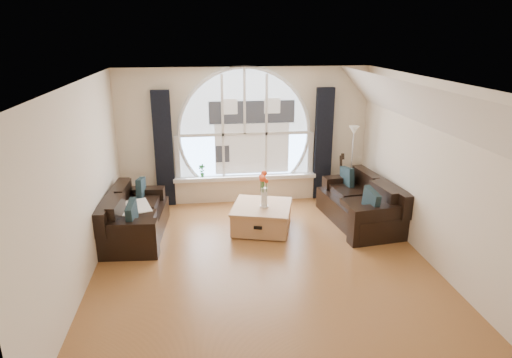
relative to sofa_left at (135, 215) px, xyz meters
name	(u,v)px	position (x,y,z in m)	size (l,w,h in m)	color
ground	(263,263)	(2.02, -1.20, -0.40)	(5.00, 5.50, 0.01)	brown
ceiling	(265,82)	(2.02, -1.20, 2.30)	(5.00, 5.50, 0.01)	silver
wall_back	(244,136)	(2.02, 1.55, 0.95)	(5.00, 0.01, 2.70)	beige
wall_front	(311,283)	(2.02, -3.95, 0.95)	(5.00, 0.01, 2.70)	beige
wall_left	(81,186)	(-0.48, -1.20, 0.95)	(0.01, 5.50, 2.70)	beige
wall_right	(430,172)	(4.52, -1.20, 0.95)	(0.01, 5.50, 2.70)	beige
attic_slope	(419,105)	(4.22, -1.20, 1.95)	(0.92, 5.50, 0.72)	silver
arched_window	(245,123)	(2.02, 1.52, 1.23)	(2.60, 0.06, 2.15)	silver
window_sill	(245,177)	(2.02, 1.45, 0.11)	(2.90, 0.22, 0.08)	white
window_frame	(245,123)	(2.02, 1.49, 1.23)	(2.76, 0.08, 2.15)	white
neighbor_house	(252,129)	(2.17, 1.50, 1.10)	(1.70, 0.02, 1.50)	silver
curtain_left	(164,149)	(0.42, 1.43, 0.75)	(0.35, 0.12, 2.30)	black
curtain_right	(323,144)	(3.62, 1.43, 0.75)	(0.35, 0.12, 2.30)	black
sofa_left	(135,215)	(0.00, 0.00, 0.00)	(0.88, 1.76, 0.78)	black
sofa_right	(360,202)	(3.97, 0.08, 0.00)	(0.93, 1.85, 0.82)	black
coffee_chest	(262,216)	(2.17, 0.02, -0.16)	(0.99, 0.99, 0.49)	#AE7B51
throw_blanket	(133,209)	(-0.03, -0.01, 0.10)	(0.55, 0.55, 0.10)	silver
vase_flowers	(264,186)	(2.20, -0.05, 0.44)	(0.24, 0.24, 0.70)	white
floor_lamp	(351,166)	(4.11, 1.03, 0.40)	(0.24, 0.24, 1.60)	#B2B2B2
guitar	(340,177)	(3.92, 1.13, 0.13)	(0.36, 0.24, 1.06)	olive
potted_plant	(202,171)	(1.15, 1.45, 0.28)	(0.14, 0.09, 0.26)	#1E6023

